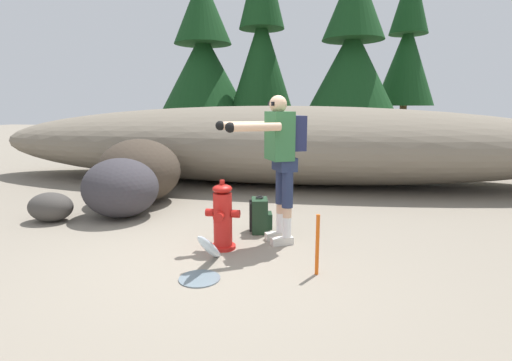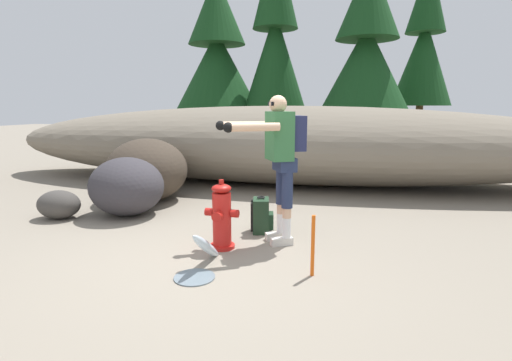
{
  "view_description": "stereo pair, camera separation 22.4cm",
  "coord_description": "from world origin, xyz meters",
  "px_view_note": "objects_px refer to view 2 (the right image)",
  "views": [
    {
      "loc": [
        1.17,
        -3.87,
        1.6
      ],
      "look_at": [
        0.33,
        0.58,
        0.75
      ],
      "focal_mm": 27.59,
      "sensor_mm": 36.0,
      "label": 1
    },
    {
      "loc": [
        1.39,
        -3.83,
        1.6
      ],
      "look_at": [
        0.33,
        0.58,
        0.75
      ],
      "focal_mm": 27.59,
      "sensor_mm": 36.0,
      "label": 2
    }
  ],
  "objects_px": {
    "boulder_small": "(120,181)",
    "survey_stake": "(313,246)",
    "boulder_outlier": "(59,204)",
    "boulder_large": "(147,170)",
    "fire_hydrant": "(222,217)",
    "spare_backpack": "(261,216)",
    "boulder_mid": "(127,186)",
    "utility_worker": "(280,151)"
  },
  "relations": [
    {
      "from": "fire_hydrant",
      "to": "boulder_mid",
      "type": "xyz_separation_m",
      "value": [
        -1.84,
        1.03,
        0.06
      ]
    },
    {
      "from": "boulder_large",
      "to": "boulder_outlier",
      "type": "relative_size",
      "value": 2.27
    },
    {
      "from": "survey_stake",
      "to": "boulder_large",
      "type": "bearing_deg",
      "value": 141.44
    },
    {
      "from": "boulder_small",
      "to": "boulder_large",
      "type": "bearing_deg",
      "value": -23.74
    },
    {
      "from": "boulder_large",
      "to": "boulder_small",
      "type": "bearing_deg",
      "value": 156.26
    },
    {
      "from": "fire_hydrant",
      "to": "utility_worker",
      "type": "distance_m",
      "value": 1.01
    },
    {
      "from": "spare_backpack",
      "to": "boulder_mid",
      "type": "distance_m",
      "value": 2.18
    },
    {
      "from": "boulder_small",
      "to": "boulder_outlier",
      "type": "bearing_deg",
      "value": -88.33
    },
    {
      "from": "utility_worker",
      "to": "boulder_mid",
      "type": "xyz_separation_m",
      "value": [
        -2.43,
        0.69,
        -0.67
      ]
    },
    {
      "from": "boulder_mid",
      "to": "boulder_outlier",
      "type": "bearing_deg",
      "value": -153.99
    },
    {
      "from": "boulder_small",
      "to": "survey_stake",
      "type": "relative_size",
      "value": 1.31
    },
    {
      "from": "boulder_small",
      "to": "boulder_outlier",
      "type": "height_order",
      "value": "boulder_small"
    },
    {
      "from": "fire_hydrant",
      "to": "boulder_outlier",
      "type": "relative_size",
      "value": 1.27
    },
    {
      "from": "fire_hydrant",
      "to": "spare_backpack",
      "type": "relative_size",
      "value": 1.7
    },
    {
      "from": "utility_worker",
      "to": "boulder_small",
      "type": "height_order",
      "value": "utility_worker"
    },
    {
      "from": "boulder_outlier",
      "to": "survey_stake",
      "type": "bearing_deg",
      "value": -16.61
    },
    {
      "from": "boulder_small",
      "to": "survey_stake",
      "type": "distance_m",
      "value": 4.73
    },
    {
      "from": "boulder_small",
      "to": "survey_stake",
      "type": "height_order",
      "value": "survey_stake"
    },
    {
      "from": "fire_hydrant",
      "to": "survey_stake",
      "type": "distance_m",
      "value": 1.2
    },
    {
      "from": "spare_backpack",
      "to": "survey_stake",
      "type": "distance_m",
      "value": 1.43
    },
    {
      "from": "boulder_large",
      "to": "boulder_outlier",
      "type": "bearing_deg",
      "value": -118.19
    },
    {
      "from": "spare_backpack",
      "to": "boulder_large",
      "type": "xyz_separation_m",
      "value": [
        -2.29,
        1.24,
        0.32
      ]
    },
    {
      "from": "utility_worker",
      "to": "boulder_outlier",
      "type": "bearing_deg",
      "value": -33.97
    },
    {
      "from": "fire_hydrant",
      "to": "survey_stake",
      "type": "xyz_separation_m",
      "value": [
        1.08,
        -0.52,
        -0.07
      ]
    },
    {
      "from": "fire_hydrant",
      "to": "boulder_large",
      "type": "distance_m",
      "value": 2.77
    },
    {
      "from": "boulder_outlier",
      "to": "survey_stake",
      "type": "relative_size",
      "value": 1.05
    },
    {
      "from": "fire_hydrant",
      "to": "boulder_small",
      "type": "bearing_deg",
      "value": 140.48
    },
    {
      "from": "boulder_mid",
      "to": "boulder_outlier",
      "type": "distance_m",
      "value": 0.98
    },
    {
      "from": "fire_hydrant",
      "to": "utility_worker",
      "type": "bearing_deg",
      "value": 29.56
    },
    {
      "from": "spare_backpack",
      "to": "boulder_small",
      "type": "distance_m",
      "value": 3.43
    },
    {
      "from": "boulder_small",
      "to": "fire_hydrant",
      "type": "bearing_deg",
      "value": -39.52
    },
    {
      "from": "boulder_large",
      "to": "boulder_mid",
      "type": "xyz_separation_m",
      "value": [
        0.15,
        -0.9,
        -0.1
      ]
    },
    {
      "from": "utility_worker",
      "to": "survey_stake",
      "type": "height_order",
      "value": "utility_worker"
    },
    {
      "from": "spare_backpack",
      "to": "boulder_large",
      "type": "height_order",
      "value": "boulder_large"
    },
    {
      "from": "utility_worker",
      "to": "boulder_outlier",
      "type": "height_order",
      "value": "utility_worker"
    },
    {
      "from": "utility_worker",
      "to": "boulder_small",
      "type": "xyz_separation_m",
      "value": [
        -3.34,
        1.92,
        -0.86
      ]
    },
    {
      "from": "fire_hydrant",
      "to": "boulder_large",
      "type": "xyz_separation_m",
      "value": [
        -1.99,
        1.93,
        0.17
      ]
    },
    {
      "from": "utility_worker",
      "to": "boulder_large",
      "type": "bearing_deg",
      "value": -60.87
    },
    {
      "from": "boulder_mid",
      "to": "boulder_small",
      "type": "distance_m",
      "value": 1.54
    },
    {
      "from": "spare_backpack",
      "to": "boulder_small",
      "type": "relative_size",
      "value": 0.6
    },
    {
      "from": "boulder_outlier",
      "to": "boulder_small",
      "type": "bearing_deg",
      "value": 91.67
    },
    {
      "from": "boulder_large",
      "to": "survey_stake",
      "type": "distance_m",
      "value": 3.93
    }
  ]
}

